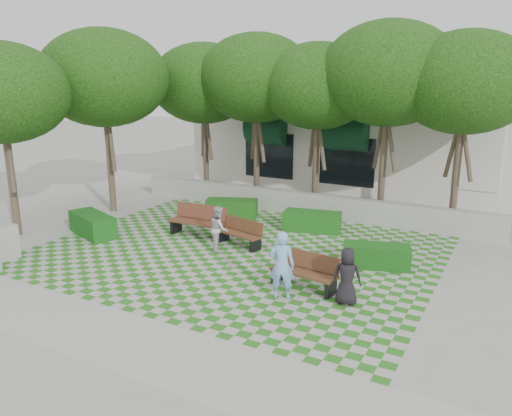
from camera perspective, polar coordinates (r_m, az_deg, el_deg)
The scene contains 17 objects.
ground at distance 14.88m, azimuth -4.49°, elevation -6.28°, with size 90.00×90.00×0.00m, color gray.
lawn at distance 15.67m, azimuth -2.49°, elevation -5.12°, with size 12.00×12.00×0.00m, color #2B721E.
sidewalk_south at distance 11.59m, azimuth -17.58°, elevation -13.29°, with size 16.00×2.00×0.01m, color #9E9B93.
sidewalk_west at distance 20.19m, azimuth -20.29°, elevation -1.51°, with size 2.00×12.00×0.01m, color #9E9B93.
retaining_wall at distance 19.98m, azimuth 5.20°, elevation 0.52°, with size 15.00×0.36×0.90m, color #9E9B93.
bench_east at distance 13.05m, azimuth 5.63°, elevation -7.25°, with size 1.84×0.82×0.94m.
bench_mid at distance 16.21m, azimuth -1.79°, elevation -2.90°, with size 1.73×0.94×0.87m.
bench_west at distance 17.32m, azimuth -6.59°, elevation -1.52°, with size 2.04×0.73×1.06m.
hedge_east at distance 14.86m, azimuth 13.58°, elevation -5.34°, with size 1.89×0.75×0.66m, color #134713.
hedge_midright at distance 17.90m, azimuth 6.40°, elevation -1.52°, with size 2.00×0.80×0.70m, color #165215.
hedge_midleft at distance 19.61m, azimuth -2.79°, elevation -0.02°, with size 1.98×0.79×0.69m, color #174B14.
hedge_west at distance 18.22m, azimuth -18.18°, elevation -1.81°, with size 2.13×0.85×0.74m, color #134915.
person_blue at distance 12.29m, azimuth 2.97°, elevation -6.53°, with size 0.63×0.41×1.73m, color #7DB4E4.
person_dark at distance 12.22m, azimuth 10.37°, elevation -7.70°, with size 0.69×0.45×1.41m, color black.
person_white at distance 15.72m, azimuth -4.25°, elevation -2.34°, with size 0.70×0.54×1.44m, color silver.
tree_row at distance 19.98m, azimuth 0.17°, elevation 14.28°, with size 17.70×13.40×7.41m.
building at distance 26.70m, azimuth 14.02°, elevation 8.22°, with size 18.00×8.92×5.15m.
Camera 1 is at (7.65, -11.61, 5.30)m, focal length 35.00 mm.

